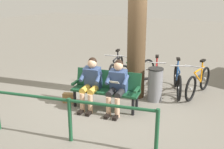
{
  "coord_description": "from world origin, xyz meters",
  "views": [
    {
      "loc": [
        -3.24,
        5.19,
        2.7
      ],
      "look_at": [
        -0.02,
        -0.11,
        0.75
      ],
      "focal_mm": 43.49,
      "sensor_mm": 36.0,
      "label": 1
    }
  ],
  "objects_px": {
    "bench": "(107,87)",
    "bicycle_orange": "(177,81)",
    "litter_bin": "(155,85)",
    "person_companion": "(91,81)",
    "person_reading": "(117,84)",
    "bicycle_silver": "(198,82)",
    "bicycle_green": "(135,72)",
    "bicycle_purple": "(116,69)",
    "tree_trunk": "(137,20)",
    "handbag": "(69,98)",
    "bicycle_black": "(156,77)"
  },
  "relations": [
    {
      "from": "person_reading",
      "to": "bench",
      "type": "bearing_deg",
      "value": -27.46
    },
    {
      "from": "litter_bin",
      "to": "bicycle_silver",
      "type": "height_order",
      "value": "bicycle_silver"
    },
    {
      "from": "person_reading",
      "to": "person_companion",
      "type": "bearing_deg",
      "value": -0.05
    },
    {
      "from": "litter_bin",
      "to": "bicycle_orange",
      "type": "bearing_deg",
      "value": -111.83
    },
    {
      "from": "bench",
      "to": "litter_bin",
      "type": "height_order",
      "value": "bench"
    },
    {
      "from": "person_reading",
      "to": "bicycle_black",
      "type": "xyz_separation_m",
      "value": [
        -0.21,
        -1.81,
        -0.31
      ]
    },
    {
      "from": "bicycle_silver",
      "to": "person_reading",
      "type": "bearing_deg",
      "value": -27.87
    },
    {
      "from": "litter_bin",
      "to": "bench",
      "type": "bearing_deg",
      "value": 48.15
    },
    {
      "from": "tree_trunk",
      "to": "bicycle_purple",
      "type": "relative_size",
      "value": 2.45
    },
    {
      "from": "person_companion",
      "to": "bicycle_green",
      "type": "bearing_deg",
      "value": -105.09
    },
    {
      "from": "person_reading",
      "to": "bicycle_green",
      "type": "distance_m",
      "value": 2.05
    },
    {
      "from": "handbag",
      "to": "litter_bin",
      "type": "distance_m",
      "value": 2.18
    },
    {
      "from": "tree_trunk",
      "to": "bicycle_silver",
      "type": "bearing_deg",
      "value": -146.11
    },
    {
      "from": "bench",
      "to": "person_reading",
      "type": "xyz_separation_m",
      "value": [
        -0.34,
        0.09,
        0.16
      ]
    },
    {
      "from": "bicycle_green",
      "to": "person_reading",
      "type": "bearing_deg",
      "value": 33.3
    },
    {
      "from": "bicycle_silver",
      "to": "tree_trunk",
      "type": "bearing_deg",
      "value": -49.97
    },
    {
      "from": "bicycle_purple",
      "to": "bench",
      "type": "bearing_deg",
      "value": 8.05
    },
    {
      "from": "bicycle_silver",
      "to": "bicycle_green",
      "type": "bearing_deg",
      "value": -83.38
    },
    {
      "from": "person_reading",
      "to": "bicycle_purple",
      "type": "relative_size",
      "value": 0.74
    },
    {
      "from": "bench",
      "to": "litter_bin",
      "type": "xyz_separation_m",
      "value": [
        -0.84,
        -0.94,
        -0.08
      ]
    },
    {
      "from": "litter_bin",
      "to": "bicycle_silver",
      "type": "distance_m",
      "value": 1.26
    },
    {
      "from": "bench",
      "to": "tree_trunk",
      "type": "height_order",
      "value": "tree_trunk"
    },
    {
      "from": "person_companion",
      "to": "bicycle_orange",
      "type": "relative_size",
      "value": 0.77
    },
    {
      "from": "bicycle_green",
      "to": "bicycle_silver",
      "type": "bearing_deg",
      "value": 109.13
    },
    {
      "from": "person_reading",
      "to": "bicycle_purple",
      "type": "bearing_deg",
      "value": -71.14
    },
    {
      "from": "bench",
      "to": "person_companion",
      "type": "distance_m",
      "value": 0.4
    },
    {
      "from": "tree_trunk",
      "to": "litter_bin",
      "type": "distance_m",
      "value": 1.67
    },
    {
      "from": "bench",
      "to": "bicycle_silver",
      "type": "distance_m",
      "value": 2.53
    },
    {
      "from": "tree_trunk",
      "to": "person_reading",
      "type": "bearing_deg",
      "value": 92.95
    },
    {
      "from": "bicycle_green",
      "to": "bicycle_purple",
      "type": "distance_m",
      "value": 0.63
    },
    {
      "from": "handbag",
      "to": "bicycle_purple",
      "type": "xyz_separation_m",
      "value": [
        -0.13,
        -2.1,
        0.24
      ]
    },
    {
      "from": "person_reading",
      "to": "litter_bin",
      "type": "bearing_deg",
      "value": -127.76
    },
    {
      "from": "bicycle_orange",
      "to": "bench",
      "type": "bearing_deg",
      "value": -56.9
    },
    {
      "from": "bicycle_silver",
      "to": "bicycle_purple",
      "type": "bearing_deg",
      "value": -82.4
    },
    {
      "from": "bench",
      "to": "litter_bin",
      "type": "distance_m",
      "value": 1.27
    },
    {
      "from": "bicycle_black",
      "to": "bicycle_green",
      "type": "relative_size",
      "value": 0.99
    },
    {
      "from": "bicycle_orange",
      "to": "bicycle_black",
      "type": "xyz_separation_m",
      "value": [
        0.61,
        0.01,
        0.0
      ]
    },
    {
      "from": "tree_trunk",
      "to": "bicycle_orange",
      "type": "relative_size",
      "value": 2.55
    },
    {
      "from": "person_reading",
      "to": "bicycle_silver",
      "type": "distance_m",
      "value": 2.4
    },
    {
      "from": "tree_trunk",
      "to": "bicycle_black",
      "type": "distance_m",
      "value": 1.83
    },
    {
      "from": "bench",
      "to": "bicycle_orange",
      "type": "distance_m",
      "value": 2.09
    },
    {
      "from": "bicycle_purple",
      "to": "bicycle_orange",
      "type": "bearing_deg",
      "value": 71.78
    },
    {
      "from": "bench",
      "to": "person_companion",
      "type": "height_order",
      "value": "person_companion"
    },
    {
      "from": "person_companion",
      "to": "bicycle_silver",
      "type": "bearing_deg",
      "value": -144.89
    },
    {
      "from": "bicycle_silver",
      "to": "bicycle_green",
      "type": "distance_m",
      "value": 1.85
    },
    {
      "from": "bench",
      "to": "bicycle_green",
      "type": "xyz_separation_m",
      "value": [
        0.17,
        -1.87,
        -0.15
      ]
    },
    {
      "from": "bicycle_orange",
      "to": "bicycle_purple",
      "type": "distance_m",
      "value": 1.96
    },
    {
      "from": "litter_bin",
      "to": "bicycle_orange",
      "type": "relative_size",
      "value": 0.54
    },
    {
      "from": "person_reading",
      "to": "bicycle_green",
      "type": "relative_size",
      "value": 0.75
    },
    {
      "from": "handbag",
      "to": "litter_bin",
      "type": "relative_size",
      "value": 0.35
    }
  ]
}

